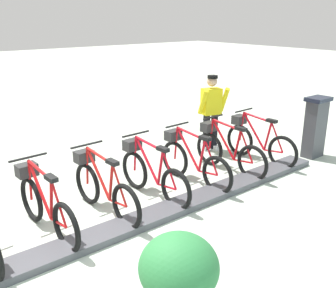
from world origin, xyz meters
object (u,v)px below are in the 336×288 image
(bike_docked_1, at_px, (227,150))
(bike_docked_5, at_px, (45,204))
(bike_docked_2, at_px, (192,160))
(worker_near_rack, at_px, (211,110))
(bike_docked_0, at_px, (258,141))
(planter_bush, at_px, (179,277))
(bike_docked_3, at_px, (151,173))
(payment_kiosk, at_px, (315,126))
(bike_docked_4, at_px, (103,187))

(bike_docked_1, xyz_separation_m, bike_docked_5, (0.00, 3.60, 0.00))
(bike_docked_2, bearing_deg, worker_near_rack, -54.54)
(bike_docked_0, height_order, planter_bush, bike_docked_0)
(bike_docked_1, height_order, worker_near_rack, worker_near_rack)
(bike_docked_1, distance_m, bike_docked_5, 3.60)
(worker_near_rack, bearing_deg, bike_docked_3, 114.21)
(payment_kiosk, bearing_deg, worker_near_rack, 39.89)
(bike_docked_2, xyz_separation_m, worker_near_rack, (1.10, -1.54, 0.48))
(worker_near_rack, bearing_deg, bike_docked_4, 108.18)
(bike_docked_5, bearing_deg, payment_kiosk, -95.79)
(bike_docked_1, relative_size, bike_docked_3, 1.00)
(bike_docked_1, height_order, bike_docked_3, same)
(bike_docked_4, distance_m, worker_near_rack, 3.55)
(bike_docked_2, height_order, planter_bush, bike_docked_2)
(bike_docked_1, xyz_separation_m, planter_bush, (-2.45, 3.28, 0.11))
(bike_docked_5, bearing_deg, bike_docked_4, -90.00)
(bike_docked_1, height_order, planter_bush, bike_docked_1)
(bike_docked_3, xyz_separation_m, worker_near_rack, (1.10, -2.44, 0.48))
(bike_docked_4, bearing_deg, bike_docked_0, -90.00)
(bike_docked_3, relative_size, worker_near_rack, 1.04)
(bike_docked_0, relative_size, bike_docked_1, 1.00)
(bike_docked_2, xyz_separation_m, bike_docked_5, (0.00, 2.70, 0.00))
(planter_bush, bearing_deg, bike_docked_3, -31.21)
(bike_docked_4, bearing_deg, bike_docked_1, -90.00)
(bike_docked_0, relative_size, worker_near_rack, 1.04)
(bike_docked_2, relative_size, bike_docked_4, 1.00)
(planter_bush, bearing_deg, bike_docked_1, -53.31)
(bike_docked_1, height_order, bike_docked_2, same)
(bike_docked_0, xyz_separation_m, bike_docked_2, (0.00, 1.80, 0.00))
(payment_kiosk, height_order, bike_docked_3, payment_kiosk)
(bike_docked_3, bearing_deg, payment_kiosk, -98.48)
(bike_docked_1, height_order, bike_docked_4, same)
(payment_kiosk, bearing_deg, bike_docked_3, 81.52)
(bike_docked_2, relative_size, bike_docked_3, 1.00)
(payment_kiosk, xyz_separation_m, bike_docked_1, (0.57, 2.03, -0.24))
(bike_docked_1, bearing_deg, bike_docked_3, 90.00)
(payment_kiosk, xyz_separation_m, bike_docked_4, (0.57, 4.73, -0.24))
(bike_docked_4, height_order, bike_docked_5, same)
(planter_bush, bearing_deg, bike_docked_4, -13.39)
(bike_docked_0, distance_m, bike_docked_3, 2.70)
(bike_docked_3, xyz_separation_m, bike_docked_5, (0.00, 1.80, 0.00))
(bike_docked_1, relative_size, bike_docked_2, 1.00)
(payment_kiosk, height_order, worker_near_rack, worker_near_rack)
(bike_docked_4, xyz_separation_m, worker_near_rack, (1.10, -3.34, 0.48))
(bike_docked_2, bearing_deg, planter_bush, 135.76)
(bike_docked_2, height_order, bike_docked_5, same)
(bike_docked_1, bearing_deg, worker_near_rack, -30.27)
(bike_docked_4, bearing_deg, planter_bush, 166.61)
(bike_docked_3, xyz_separation_m, planter_bush, (-2.45, 1.48, 0.11))
(bike_docked_0, relative_size, planter_bush, 1.77)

